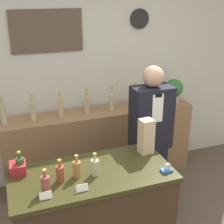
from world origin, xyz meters
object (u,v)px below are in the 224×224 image
Objects in this scene: shopkeeper at (150,141)px; tape_dispenser at (167,169)px; potted_plant at (174,90)px; paper_bag at (146,136)px.

tape_dispenser is at bearing -106.31° from shopkeeper.
shopkeeper is 0.76m from tape_dispenser.
shopkeeper is at bearing -134.51° from potted_plant.
tape_dispenser is (-0.21, -0.72, 0.13)m from shopkeeper.
potted_plant is 3.42× the size of tape_dispenser.
shopkeeper is at bearing 57.48° from paper_bag.
paper_bag is at bearing -130.69° from potted_plant.
tape_dispenser is (-0.87, -1.39, -0.17)m from potted_plant.
shopkeeper is 18.00× the size of tape_dispenser.
potted_plant is (0.66, 0.67, 0.30)m from shopkeeper.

